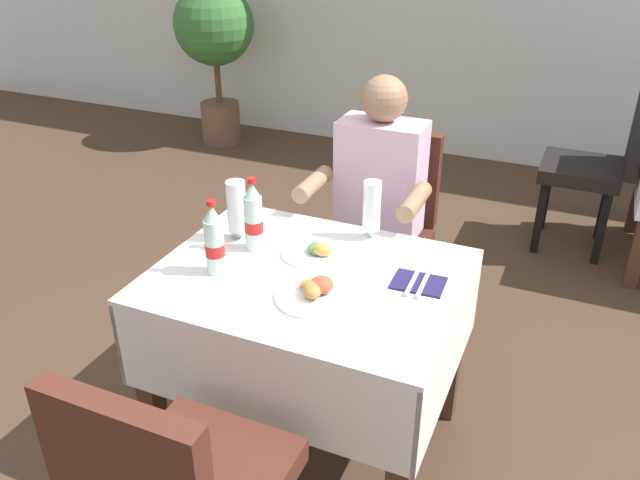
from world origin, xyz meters
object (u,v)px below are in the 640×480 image
plate_near_camera (314,291)px  napkin_cutlery_set (418,283)px  cola_bottle_primary (254,218)px  background_chair_left (600,162)px  seated_diner_far (375,206)px  cola_bottle_secondary (214,242)px  chair_far_diner_seat (381,228)px  beer_glass_middle (237,211)px  plate_far_diner (315,252)px  potted_plant_corner (215,37)px  main_dining_table (309,318)px  beer_glass_left (372,210)px

plate_near_camera → napkin_cutlery_set: 0.35m
cola_bottle_primary → background_chair_left: bearing=60.7°
seated_diner_far → cola_bottle_secondary: size_ratio=4.70×
chair_far_diner_seat → background_chair_left: same height
plate_near_camera → beer_glass_middle: (-0.42, 0.25, 0.10)m
cola_bottle_primary → napkin_cutlery_set: 0.62m
plate_far_diner → potted_plant_corner: bearing=127.5°
plate_near_camera → plate_far_diner: 0.27m
main_dining_table → background_chair_left: bearing=67.3°
cola_bottle_primary → main_dining_table: bearing=-18.3°
chair_far_diner_seat → cola_bottle_primary: 0.82m
cola_bottle_primary → napkin_cutlery_set: size_ratio=1.44×
beer_glass_middle → cola_bottle_secondary: 0.25m
seated_diner_far → napkin_cutlery_set: 0.70m
plate_far_diner → beer_glass_left: (0.14, 0.20, 0.10)m
plate_far_diner → napkin_cutlery_set: (0.39, -0.04, -0.01)m
cola_bottle_primary → background_chair_left: cola_bottle_primary is taller
beer_glass_left → background_chair_left: beer_glass_left is taller
seated_diner_far → cola_bottle_primary: bearing=-112.6°
background_chair_left → plate_far_diner: bearing=-114.8°
napkin_cutlery_set → main_dining_table: bearing=-166.8°
chair_far_diner_seat → beer_glass_middle: 0.82m
background_chair_left → seated_diner_far: bearing=-122.0°
chair_far_diner_seat → cola_bottle_secondary: 1.01m
seated_diner_far → plate_far_diner: seated_diner_far is taller
napkin_cutlery_set → seated_diner_far: bearing=120.8°
main_dining_table → plate_near_camera: 0.25m
main_dining_table → potted_plant_corner: (-2.14, 2.87, 0.31)m
napkin_cutlery_set → potted_plant_corner: potted_plant_corner is taller
chair_far_diner_seat → beer_glass_middle: (-0.34, -0.67, 0.31)m
plate_far_diner → beer_glass_middle: beer_glass_middle is taller
seated_diner_far → beer_glass_left: bearing=-73.7°
seated_diner_far → background_chair_left: (0.87, 1.40, -0.16)m
cola_bottle_primary → potted_plant_corner: 3.36m
main_dining_table → potted_plant_corner: bearing=126.7°
beer_glass_left → napkin_cutlery_set: size_ratio=1.18×
beer_glass_middle → background_chair_left: beer_glass_middle is taller
plate_near_camera → cola_bottle_primary: 0.40m
main_dining_table → plate_far_diner: 0.24m
chair_far_diner_seat → potted_plant_corner: 2.99m
cola_bottle_secondary → napkin_cutlery_set: size_ratio=1.40×
main_dining_table → chair_far_diner_seat: chair_far_diner_seat is taller
main_dining_table → potted_plant_corner: 3.59m
napkin_cutlery_set → beer_glass_middle: bearing=176.7°
chair_far_diner_seat → background_chair_left: bearing=55.9°
beer_glass_left → napkin_cutlery_set: beer_glass_left is taller
chair_far_diner_seat → beer_glass_left: 0.57m
plate_near_camera → cola_bottle_secondary: 0.38m
beer_glass_left → cola_bottle_secondary: size_ratio=0.85×
beer_glass_middle → napkin_cutlery_set: bearing=-3.3°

